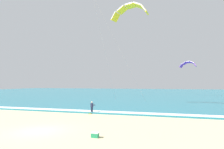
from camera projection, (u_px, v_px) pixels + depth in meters
name	position (u px, v px, depth m)	size (l,w,h in m)	color
ground_plane	(39.00, 131.00, 17.39)	(200.00, 200.00, 0.00)	beige
sea	(143.00, 93.00, 85.03)	(200.00, 120.00, 0.20)	teal
surf_foam	(90.00, 111.00, 28.46)	(200.00, 1.65, 0.04)	white
surfboard	(92.00, 113.00, 27.52)	(0.93, 1.46, 0.09)	yellow
kitesurfer	(92.00, 107.00, 27.58)	(0.65, 0.64, 1.69)	#191E38
kite_primary	(130.00, 10.00, 36.46)	(7.45, 10.99, 17.76)	yellow
kite_distant	(188.00, 64.00, 63.10)	(5.08, 3.60, 2.07)	purple
cooler_box	(95.00, 135.00, 15.32)	(0.58, 0.38, 0.40)	#238E5B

